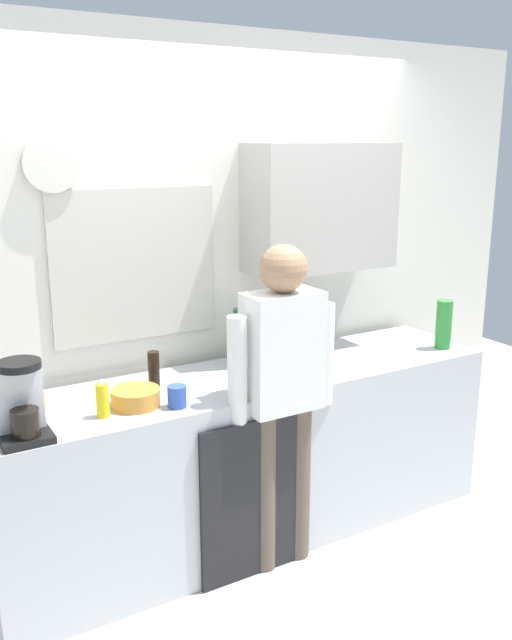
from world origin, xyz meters
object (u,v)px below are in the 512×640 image
bottle_clear_soda (444,324)px  cup_blue_mug (177,396)px  storage_canister (254,356)px  bottle_olive_oil (308,331)px  bottle_green_wine (240,336)px  coffee_maker (21,403)px  mixing_bowl (136,398)px  bottle_red_vinegar (287,348)px  bottle_dark_sauce (154,370)px  person_at_sink (282,382)px  cup_yellow_cup (37,402)px  dish_soap (102,400)px

bottle_clear_soda → cup_blue_mug: (-1.68, -0.05, -0.09)m
storage_canister → bottle_olive_oil: bearing=16.9°
bottle_green_wine → cup_blue_mug: (-0.54, -0.39, -0.10)m
coffee_maker → mixing_bowl: coffee_maker is taller
coffee_maker → bottle_green_wine: (1.20, 0.38, 0.00)m
mixing_bowl → cup_blue_mug: bearing=-34.3°
bottle_clear_soda → bottle_red_vinegar: (-0.96, 0.15, -0.03)m
coffee_maker → cup_blue_mug: (0.66, -0.02, -0.10)m
bottle_dark_sauce → person_at_sink: size_ratio=0.11×
storage_canister → bottle_clear_soda: bearing=-9.7°
cup_yellow_cup → person_at_sink: size_ratio=0.05×
cup_blue_mug → person_at_sink: (0.49, -0.10, 0.01)m
dish_soap → person_at_sink: bearing=-11.0°
bottle_red_vinegar → dish_soap: bearing=-172.2°
cup_yellow_cup → mixing_bowl: bearing=-22.2°
bottle_green_wine → bottle_clear_soda: size_ratio=1.07×
cup_blue_mug → storage_canister: size_ratio=0.59×
coffee_maker → bottle_red_vinegar: bearing=7.7°
coffee_maker → cup_yellow_cup: size_ratio=3.88×
bottle_red_vinegar → person_at_sink: person_at_sink is taller
bottle_red_vinegar → mixing_bowl: bearing=-173.8°
bottle_dark_sauce → bottle_green_wine: bearing=11.4°
coffee_maker → person_at_sink: (1.16, -0.11, -0.09)m
bottle_olive_oil → storage_canister: bottle_olive_oil is taller
bottle_red_vinegar → dish_soap: size_ratio=1.22×
bottle_olive_oil → person_at_sink: (-0.47, -0.47, -0.07)m
bottle_olive_oil → cup_yellow_cup: (-1.51, -0.10, -0.08)m
coffee_maker → cup_blue_mug: coffee_maker is taller
bottle_clear_soda → storage_canister: bearing=170.3°
coffee_maker → cup_blue_mug: bearing=-1.3°
bottle_red_vinegar → mixing_bowl: bottle_red_vinegar is taller
person_at_sink → bottle_olive_oil: bearing=34.5°
bottle_dark_sauce → coffee_maker: bearing=-158.1°
bottle_green_wine → storage_canister: bearing=-90.2°
bottle_olive_oil → cup_yellow_cup: bearing=-176.0°
storage_canister → cup_blue_mug: bearing=-155.8°
bottle_red_vinegar → cup_yellow_cup: bottle_red_vinegar is taller
mixing_bowl → bottle_olive_oil: bearing=13.4°
bottle_clear_soda → dish_soap: bearing=179.7°
bottle_red_vinegar → cup_blue_mug: bottle_red_vinegar is taller
bottle_red_vinegar → bottle_dark_sauce: bearing=173.2°
bottle_olive_oil → bottle_dark_sauce: (-0.95, -0.09, -0.04)m
bottle_dark_sauce → dish_soap: size_ratio=1.00×
bottle_red_vinegar → storage_canister: bearing=166.0°
bottle_clear_soda → dish_soap: bottle_clear_soda is taller
bottle_green_wine → cup_yellow_cup: bearing=-173.4°
cup_blue_mug → bottle_clear_soda: bearing=1.7°
mixing_bowl → bottle_dark_sauce: bearing=47.8°
bottle_green_wine → bottle_red_vinegar: (0.17, -0.19, -0.04)m
cup_blue_mug → person_at_sink: bearing=-11.3°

